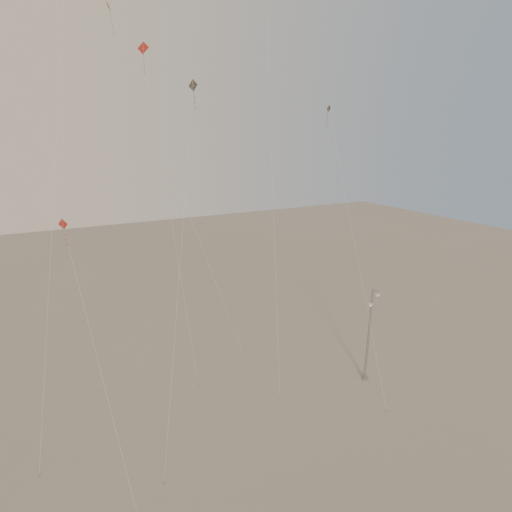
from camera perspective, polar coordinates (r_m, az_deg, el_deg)
name	(u,v)px	position (r m, az deg, el deg)	size (l,w,h in m)	color
ground	(278,455)	(29.10, 3.18, -26.51)	(160.00, 160.00, 0.00)	gray
street_lamp	(369,333)	(34.76, 15.89, -10.50)	(1.53, 0.84, 8.28)	gray
kite_0	(62,48)	(30.84, -26.03, 25.09)	(6.54, 9.05, 32.86)	maroon
kite_1	(188,160)	(29.33, -9.71, 13.39)	(6.93, 11.24, 23.95)	#302C28
kite_3	(78,284)	(26.48, -24.06, -3.64)	(1.66, 14.67, 14.89)	maroon
kite_4	(341,175)	(36.59, 12.06, 11.29)	(3.68, 13.91, 22.77)	#302C28
kite_5	(138,83)	(41.94, -16.53, 22.66)	(7.39, 13.63, 31.91)	brown
kite_7	(153,110)	(37.85, -14.47, 19.51)	(0.92, 11.22, 27.85)	maroon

